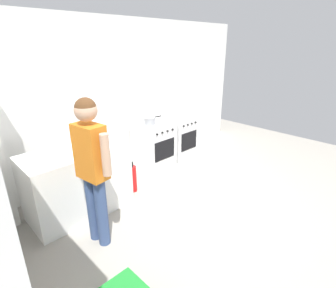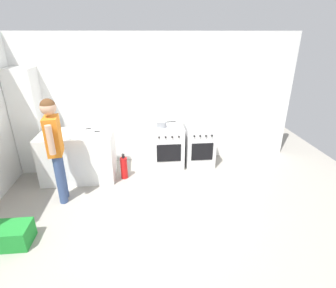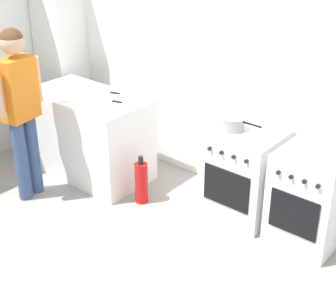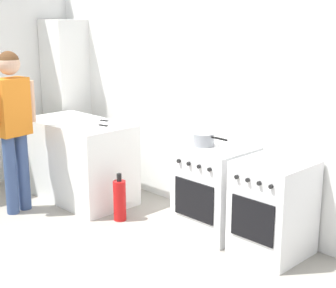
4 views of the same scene
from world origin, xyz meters
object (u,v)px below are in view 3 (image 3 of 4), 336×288
oven_left (244,173)px  knife_utility (120,94)px  pot (234,124)px  larder_cabinet (62,58)px  person (19,100)px  knife_chef (110,100)px  oven_right (310,197)px  fire_extinguisher (141,182)px

oven_left → knife_utility: bearing=-174.5°
pot → knife_utility: (-1.34, -0.09, -0.01)m
larder_cabinet → person: bearing=-55.5°
knife_utility → larder_cabinet: 1.22m
knife_chef → larder_cabinet: 1.33m
oven_right → larder_cabinet: bearing=178.2°
pot → person: size_ratio=0.22×
oven_right → pot: bearing=-176.7°
oven_left → knife_utility: size_ratio=3.42×
oven_right → oven_left: bearing=180.0°
person → oven_right: bearing=23.7°
knife_chef → larder_cabinet: size_ratio=0.15×
oven_left → knife_chef: 1.52m
knife_utility → knife_chef: bearing=-74.9°
oven_right → knife_utility: 2.17m
pot → larder_cabinet: 2.54m
oven_left → pot: bearing=-158.8°
pot → larder_cabinet: bearing=176.7°
fire_extinguisher → oven_right: bearing=17.3°
oven_right → pot: size_ratio=2.22×
larder_cabinet → knife_chef: bearing=-19.4°
pot → person: (-1.71, -1.05, 0.12)m
person → fire_extinguisher: person is taller
knife_utility → fire_extinguisher: bearing=-30.0°
knife_chef → fire_extinguisher: size_ratio=0.62×
pot → fire_extinguisher: (-0.75, -0.43, -0.69)m
knife_utility → pot: bearing=4.1°
pot → fire_extinguisher: bearing=-150.1°
person → knife_utility: bearing=68.5°
person → oven_left: bearing=30.9°
knife_utility → larder_cabinet: larder_cabinet is taller
oven_right → pot: (-0.78, -0.05, 0.48)m
person → larder_cabinet: 1.45m
fire_extinguisher → larder_cabinet: size_ratio=0.25×
oven_left → pot: pot is taller
pot → knife_utility: 1.34m
oven_left → person: (-1.83, -1.09, 0.61)m
knife_chef → person: bearing=-119.6°
fire_extinguisher → knife_chef: bearing=165.2°
knife_chef → oven_right: bearing=9.3°
knife_chef → fire_extinguisher: 0.88m
fire_extinguisher → larder_cabinet: (-1.78, 0.58, 0.78)m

